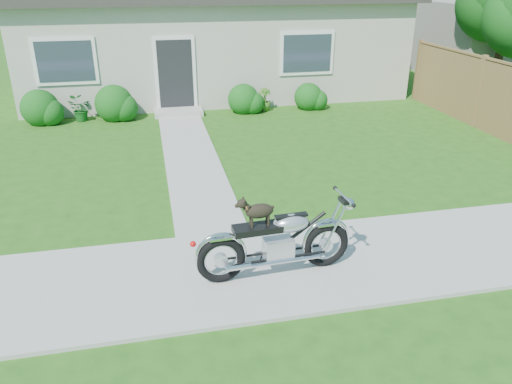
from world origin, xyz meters
The scene contains 9 objects.
ground centered at (0.00, 0.00, 0.00)m, with size 80.00×80.00×0.00m, color #235114.
sidewalk centered at (0.00, 0.00, 0.02)m, with size 24.00×2.20×0.04m, color #9E9B93.
walkway centered at (-1.50, 5.00, 0.01)m, with size 1.20×8.00×0.03m, color #9E9B93.
house centered at (0.00, 11.99, 2.16)m, with size 12.60×7.03×4.50m.
fence centered at (6.30, 5.75, 0.94)m, with size 0.12×6.62×1.90m.
shrub_row centered at (-2.12, 8.50, 0.42)m, with size 8.66×1.07×1.07m.
potted_plant_left centered at (-4.26, 8.55, 0.35)m, with size 0.62×0.54×0.69m, color #15511A.
potted_plant_right centered at (1.08, 8.55, 0.34)m, with size 0.38×0.38×0.68m, color #36681C.
motorcycle_with_dog centered at (-0.78, -0.21, 0.56)m, with size 2.22×0.60×1.19m.
Camera 1 is at (-2.32, -5.91, 3.89)m, focal length 35.00 mm.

